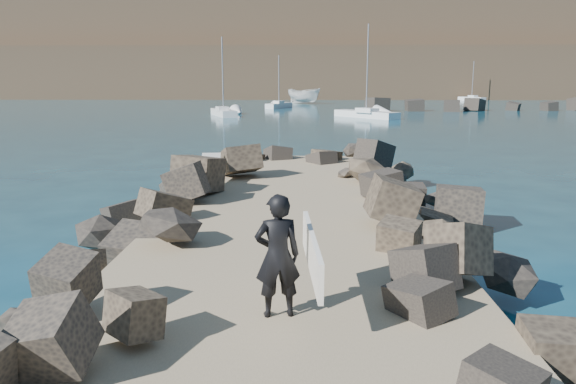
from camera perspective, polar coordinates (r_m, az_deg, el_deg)
name	(u,v)px	position (r m, az deg, el deg)	size (l,w,h in m)	color
ground	(289,250)	(12.38, 0.13, -5.90)	(800.00, 800.00, 0.00)	#0F384C
jetty	(287,267)	(10.39, -0.15, -7.60)	(6.00, 26.00, 0.60)	#8C7759
riprap_left	(137,247)	(11.26, -15.06, -5.42)	(2.60, 22.00, 1.00)	black
riprap_right	(439,249)	(11.11, 15.13, -5.66)	(2.60, 22.00, 1.00)	black
headland	(337,37)	(172.53, 4.97, 15.45)	(360.00, 140.00, 32.00)	#2D4919
surfboard_resting	(210,171)	(16.61, -7.89, 2.13)	(0.57, 2.28, 0.08)	beige
boat_imported	(304,96)	(87.16, 1.65, 9.75)	(2.31, 6.15, 2.38)	silver
surfer_with_board	(282,255)	(7.34, -0.57, -6.45)	(0.91, 2.04, 1.65)	black
sailboat_a	(223,113)	(57.96, -6.58, 8.03)	(3.55, 6.66, 7.96)	white
sailboat_b	(279,105)	(73.18, -0.93, 8.79)	(3.33, 5.53, 6.81)	white
sailboat_f	(472,99)	(103.00, 18.17, 8.99)	(3.61, 5.47, 6.83)	white
sailboat_c	(366,114)	(55.40, 7.94, 7.84)	(5.92, 6.86, 8.96)	white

